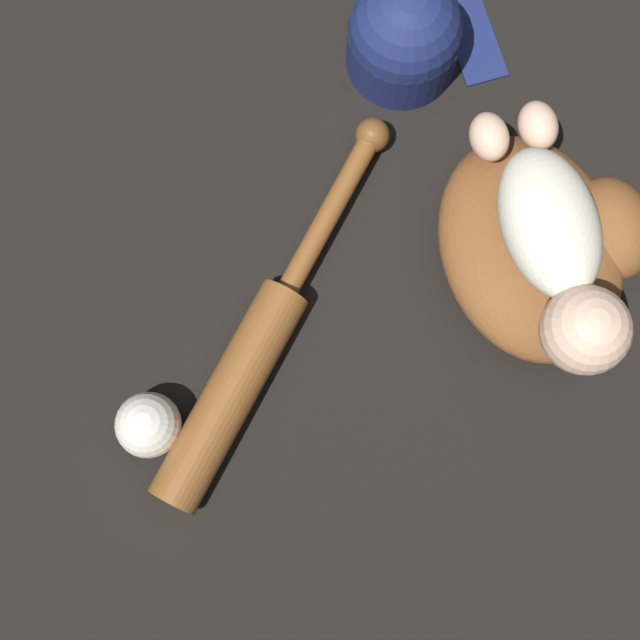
# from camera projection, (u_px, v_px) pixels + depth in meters

# --- Properties ---
(ground_plane) EXTENTS (6.00, 6.00, 0.00)m
(ground_plane) POSITION_uv_depth(u_px,v_px,m) (533.00, 259.00, 1.15)
(ground_plane) COLOR black
(baseball_glove) EXTENTS (0.36, 0.33, 0.10)m
(baseball_glove) POSITION_uv_depth(u_px,v_px,m) (544.00, 244.00, 1.10)
(baseball_glove) COLOR brown
(baseball_glove) RESTS_ON ground
(baby_figure) EXTENTS (0.33, 0.20, 0.10)m
(baby_figure) POSITION_uv_depth(u_px,v_px,m) (558.00, 249.00, 1.00)
(baby_figure) COLOR silver
(baby_figure) RESTS_ON baseball_glove
(baseball_bat) EXTENTS (0.29, 0.51, 0.06)m
(baseball_bat) POSITION_uv_depth(u_px,v_px,m) (253.00, 352.00, 1.09)
(baseball_bat) COLOR brown
(baseball_bat) RESTS_ON ground
(baseball) EXTENTS (0.08, 0.08, 0.08)m
(baseball) POSITION_uv_depth(u_px,v_px,m) (148.00, 425.00, 1.06)
(baseball) COLOR silver
(baseball) RESTS_ON ground
(baseball_cap) EXTENTS (0.18, 0.22, 0.15)m
(baseball_cap) POSITION_uv_depth(u_px,v_px,m) (406.00, 36.00, 1.15)
(baseball_cap) COLOR navy
(baseball_cap) RESTS_ON ground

